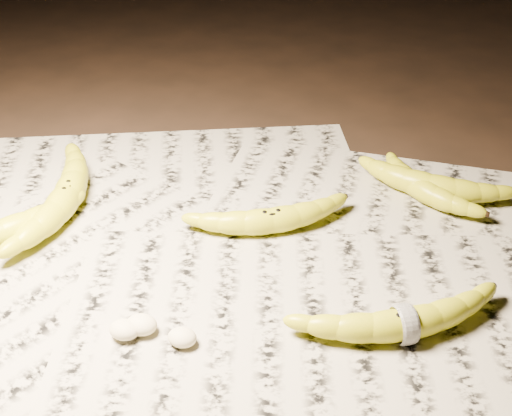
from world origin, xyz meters
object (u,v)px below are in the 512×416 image
(banana_upper_a, at_px, (430,184))
(banana_left_b, at_px, (3,230))
(banana_left_a, at_px, (66,194))
(banana_taped, at_px, (404,322))
(banana_center, at_px, (271,218))
(banana_upper_b, at_px, (420,185))

(banana_upper_a, bearing_deg, banana_left_b, -144.27)
(banana_left_a, bearing_deg, banana_taped, -114.31)
(banana_left_a, distance_m, banana_center, 0.28)
(banana_left_b, bearing_deg, banana_taped, -51.67)
(banana_taped, bearing_deg, banana_left_b, 147.99)
(banana_upper_b, bearing_deg, banana_upper_a, 62.11)
(banana_upper_b, bearing_deg, banana_left_b, -111.33)
(banana_left_b, xyz_separation_m, banana_upper_b, (0.49, 0.25, -0.00))
(banana_left_a, xyz_separation_m, banana_taped, (0.46, -0.12, -0.00))
(banana_left_b, height_order, banana_taped, banana_left_b)
(banana_taped, bearing_deg, banana_upper_a, 60.29)
(banana_left_b, bearing_deg, banana_upper_a, -21.26)
(banana_left_a, distance_m, banana_taped, 0.48)
(banana_left_a, xyz_separation_m, banana_center, (0.28, 0.03, -0.00))
(banana_left_a, distance_m, banana_upper_a, 0.49)
(banana_upper_a, xyz_separation_m, banana_upper_b, (-0.01, -0.00, -0.00))
(banana_left_a, xyz_separation_m, banana_upper_b, (0.45, 0.16, -0.00))
(banana_left_b, height_order, banana_upper_a, banana_left_b)
(banana_left_b, relative_size, banana_upper_b, 1.26)
(banana_taped, height_order, banana_upper_a, same)
(banana_left_b, height_order, banana_upper_b, banana_left_b)
(banana_upper_a, bearing_deg, banana_upper_b, -150.66)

